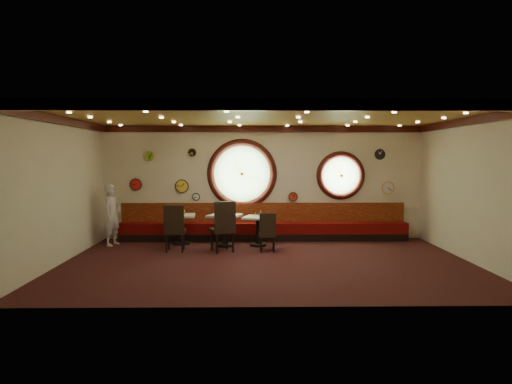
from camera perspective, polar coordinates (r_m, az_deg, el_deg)
name	(u,v)px	position (r m, az deg, el deg)	size (l,w,h in m)	color
floor	(267,262)	(10.19, 1.41, -8.79)	(9.00, 6.00, 0.00)	black
ceiling	(267,116)	(9.96, 1.45, 9.45)	(9.00, 6.00, 0.02)	#C08636
wall_back	(263,183)	(12.94, 0.90, 1.19)	(9.00, 0.02, 3.20)	beige
wall_front	(275,204)	(6.96, 2.41, -1.57)	(9.00, 0.02, 3.20)	beige
wall_left	(60,190)	(10.75, -23.29, 0.18)	(0.02, 6.00, 3.20)	beige
wall_right	(472,190)	(11.08, 25.38, 0.23)	(0.02, 6.00, 3.20)	beige
molding_back	(263,129)	(12.89, 0.92, 7.89)	(9.00, 0.10, 0.18)	#350D09
molding_front	(275,105)	(7.02, 2.42, 10.84)	(9.00, 0.10, 0.18)	#350D09
molding_left	(60,120)	(10.74, -23.29, 8.24)	(0.10, 6.00, 0.18)	#350D09
molding_right	(472,121)	(11.06, 25.40, 8.05)	(0.10, 6.00, 0.18)	#350D09
banquette_base	(263,237)	(12.83, 0.93, -5.59)	(8.00, 0.55, 0.20)	black
banquette_seat	(263,228)	(12.79, 0.93, -4.48)	(8.00, 0.55, 0.30)	#590707
banquette_back	(263,213)	(12.95, 0.91, -2.58)	(8.00, 0.10, 0.55)	#64070C
porthole_left_glass	(242,174)	(12.92, -1.76, 2.29)	(1.66, 1.66, 0.02)	#7BAC67
porthole_left_frame	(242,174)	(12.90, -1.76, 2.29)	(1.98, 1.98, 0.18)	#350D09
porthole_left_ring	(242,174)	(12.87, -1.76, 2.28)	(1.61, 1.61, 0.03)	gold
porthole_right_glass	(341,175)	(13.17, 10.52, 2.04)	(1.10, 1.10, 0.02)	#7BAC67
porthole_right_frame	(341,176)	(13.16, 10.53, 2.04)	(1.38, 1.38, 0.18)	#350D09
porthole_right_ring	(341,176)	(13.13, 10.56, 2.03)	(1.09, 1.09, 0.03)	gold
wall_clock_0	(182,186)	(13.04, -9.25, 0.72)	(0.36, 0.36, 0.03)	yellow
wall_clock_1	(388,188)	(13.49, 16.16, 0.51)	(0.34, 0.34, 0.03)	white
wall_clock_2	(192,153)	(12.97, -7.99, 4.91)	(0.24, 0.24, 0.03)	black
wall_clock_3	(196,197)	(13.01, -7.49, -0.60)	(0.20, 0.20, 0.03)	white
wall_clock_4	(293,197)	(12.98, 4.66, -0.59)	(0.24, 0.24, 0.03)	red
wall_clock_5	(149,156)	(13.17, -13.18, 4.39)	(0.26, 0.26, 0.03)	#7EB223
wall_clock_6	(380,154)	(13.39, 15.22, 4.57)	(0.28, 0.28, 0.03)	black
wall_clock_7	(136,185)	(13.29, -14.81, 0.91)	(0.32, 0.32, 0.03)	red
table_a	(181,226)	(12.31, -9.33, -4.17)	(0.78, 0.78, 0.80)	black
table_b	(225,226)	(11.94, -3.95, -4.29)	(0.96, 0.96, 0.83)	black
table_c	(258,227)	(11.96, 0.26, -4.44)	(0.87, 0.87, 0.77)	black
chair_a	(175,225)	(11.33, -10.15, -4.10)	(0.50, 0.50, 0.72)	black
chair_b	(224,223)	(11.13, -4.07, -3.91)	(0.68, 0.68, 0.78)	black
chair_c	(268,230)	(11.18, 1.46, -4.72)	(0.41, 0.41, 0.60)	black
condiment_a_salt	(177,212)	(12.39, -9.89, -2.53)	(0.03, 0.03, 0.10)	silver
condiment_b_salt	(221,212)	(11.92, -4.42, -2.56)	(0.04, 0.04, 0.11)	silver
condiment_c_salt	(256,214)	(12.00, -0.05, -2.83)	(0.03, 0.03, 0.09)	silver
condiment_a_pepper	(181,213)	(12.29, -9.38, -2.58)	(0.03, 0.03, 0.09)	silver
condiment_b_pepper	(225,213)	(11.86, -3.93, -2.61)	(0.04, 0.04, 0.10)	silver
condiment_c_pepper	(259,215)	(11.90, 0.39, -2.85)	(0.04, 0.04, 0.10)	#B9BABE
condiment_a_bottle	(185,211)	(12.39, -8.91, -2.41)	(0.04, 0.04, 0.14)	gold
condiment_b_bottle	(231,211)	(11.95, -3.12, -2.41)	(0.05, 0.05, 0.16)	gold
condiment_c_bottle	(260,213)	(12.02, 0.56, -2.66)	(0.05, 0.05, 0.15)	yellow
waiter	(112,215)	(12.57, -17.53, -2.77)	(0.58, 0.38, 1.60)	white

